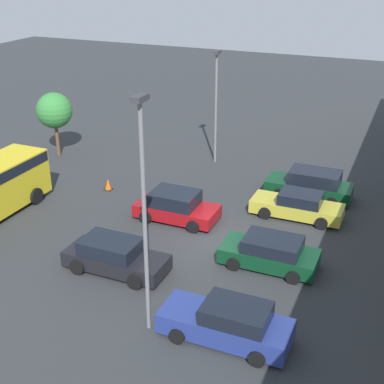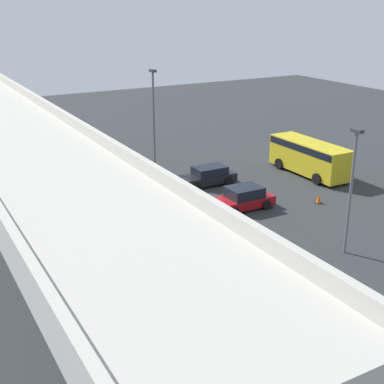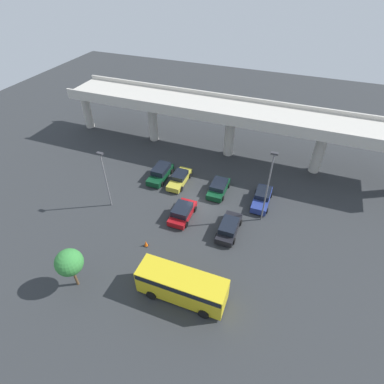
# 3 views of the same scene
# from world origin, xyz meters

# --- Properties ---
(ground_plane) EXTENTS (105.00, 105.00, 0.00)m
(ground_plane) POSITION_xyz_m (0.00, 0.00, 0.00)
(ground_plane) COLOR #2D3033
(highway_overpass) EXTENTS (50.39, 6.60, 7.74)m
(highway_overpass) POSITION_xyz_m (-0.00, 12.25, 6.17)
(highway_overpass) COLOR #BCB7AD
(highway_overpass) RESTS_ON ground_plane
(parked_car_0) EXTENTS (2.14, 4.86, 1.66)m
(parked_car_0) POSITION_xyz_m (-6.82, 3.28, 0.79)
(parked_car_0) COLOR #0C381E
(parked_car_0) RESTS_ON ground_plane
(parked_car_1) EXTENTS (1.99, 4.82, 1.43)m
(parked_car_1) POSITION_xyz_m (-4.04, 3.18, 0.66)
(parked_car_1) COLOR gold
(parked_car_1) RESTS_ON ground_plane
(parked_car_2) EXTENTS (2.26, 4.35, 1.58)m
(parked_car_2) POSITION_xyz_m (-1.25, -2.66, 0.75)
(parked_car_2) COLOR maroon
(parked_car_2) RESTS_ON ground_plane
(parked_car_3) EXTENTS (2.18, 4.34, 1.43)m
(parked_car_3) POSITION_xyz_m (1.29, 3.15, 0.69)
(parked_car_3) COLOR #0C381E
(parked_car_3) RESTS_ON ground_plane
(parked_car_4) EXTENTS (2.10, 4.65, 1.50)m
(parked_car_4) POSITION_xyz_m (4.34, -3.08, 0.72)
(parked_car_4) COLOR black
(parked_car_4) RESTS_ON ground_plane
(parked_car_5) EXTENTS (2.08, 4.84, 1.56)m
(parked_car_5) POSITION_xyz_m (6.76, 3.10, 0.72)
(parked_car_5) COLOR navy
(parked_car_5) RESTS_ON ground_plane
(shuttle_bus) EXTENTS (7.82, 2.73, 2.78)m
(shuttle_bus) POSITION_xyz_m (2.54, -11.95, 1.66)
(shuttle_bus) COLOR gold
(shuttle_bus) RESTS_ON ground_plane
(lamp_post_near_aisle) EXTENTS (0.70, 0.35, 8.95)m
(lamp_post_near_aisle) POSITION_xyz_m (7.30, 0.14, 5.18)
(lamp_post_near_aisle) COLOR slate
(lamp_post_near_aisle) RESTS_ON ground_plane
(lamp_post_mid_lot) EXTENTS (0.70, 0.35, 7.39)m
(lamp_post_mid_lot) POSITION_xyz_m (-10.02, -3.83, 4.37)
(lamp_post_mid_lot) COLOR slate
(lamp_post_mid_lot) RESTS_ON ground_plane
(tree_front_left) EXTENTS (2.42, 2.42, 4.42)m
(tree_front_left) POSITION_xyz_m (-6.92, -14.32, 3.19)
(tree_front_left) COLOR brown
(tree_front_left) RESTS_ON ground_plane
(traffic_cone) EXTENTS (0.44, 0.44, 0.70)m
(traffic_cone) POSITION_xyz_m (-3.14, -8.01, 0.33)
(traffic_cone) COLOR black
(traffic_cone) RESTS_ON ground_plane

